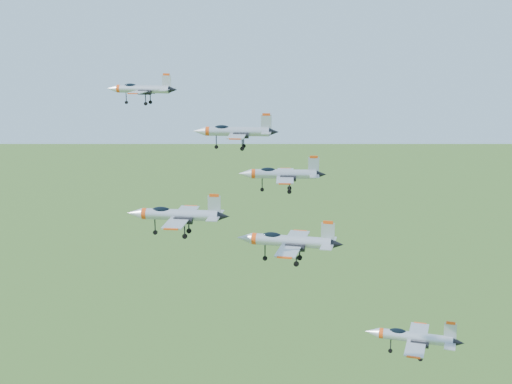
% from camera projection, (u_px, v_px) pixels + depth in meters
% --- Properties ---
extents(jet_lead, '(12.25, 10.25, 3.28)m').
position_uv_depth(jet_lead, '(141.00, 89.00, 117.10)').
color(jet_lead, '#AFB3BC').
extents(jet_left_high, '(11.93, 10.16, 3.25)m').
position_uv_depth(jet_left_high, '(235.00, 131.00, 99.55)').
color(jet_left_high, '#AFB3BC').
extents(jet_right_high, '(11.99, 10.14, 3.24)m').
position_uv_depth(jet_right_high, '(177.00, 214.00, 81.91)').
color(jet_right_high, '#AFB3BC').
extents(jet_left_low, '(13.25, 11.32, 3.63)m').
position_uv_depth(jet_left_low, '(281.00, 174.00, 109.20)').
color(jet_left_low, '#AFB3BC').
extents(jet_right_low, '(13.20, 11.02, 3.53)m').
position_uv_depth(jet_right_low, '(288.00, 241.00, 86.08)').
color(jet_right_low, '#AFB3BC').
extents(jet_trail, '(13.28, 10.98, 3.55)m').
position_uv_depth(jet_trail, '(413.00, 337.00, 95.92)').
color(jet_trail, '#AFB3BC').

